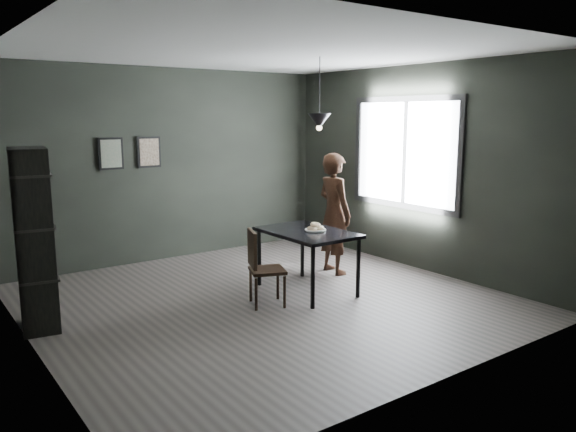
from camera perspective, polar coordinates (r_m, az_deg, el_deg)
ground at (r=6.60m, az=-2.23°, el=-8.53°), size 5.00×5.00×0.00m
back_wall at (r=8.48m, az=-11.76°, el=5.13°), size 5.00×0.10×2.80m
ceiling at (r=6.29m, az=-2.41°, el=16.42°), size 5.00×5.00×0.02m
window_assembly at (r=8.04m, az=11.77°, el=6.29°), size 0.04×1.96×1.56m
cafe_table at (r=6.76m, az=1.97°, el=-2.17°), size 0.80×1.20×0.75m
white_plate at (r=6.74m, az=2.80°, el=-1.48°), size 0.23×0.23×0.01m
donut_pile at (r=6.73m, az=2.80°, el=-1.12°), size 0.23×0.17×0.10m
woman at (r=7.57m, az=4.73°, el=0.25°), size 0.44×0.62×1.63m
wood_chair at (r=6.29m, az=-2.82°, el=-4.78°), size 0.49×0.49×0.87m
shelf_unit at (r=6.08m, az=-24.40°, el=-2.22°), size 0.43×0.65×1.81m
pendant_lamp at (r=6.84m, az=3.19°, el=9.62°), size 0.28×0.28×0.86m
framed_print_left at (r=8.11m, az=-17.55°, el=6.06°), size 0.34×0.04×0.44m
framed_print_right at (r=8.30m, az=-13.94°, el=6.32°), size 0.34×0.04×0.44m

